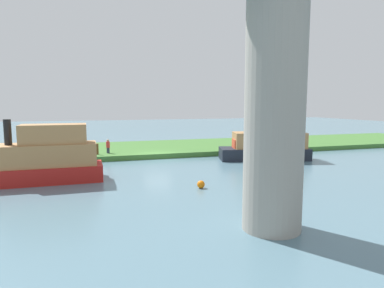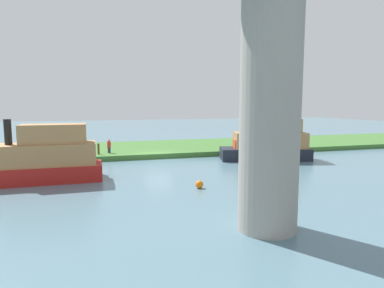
% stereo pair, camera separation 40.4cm
% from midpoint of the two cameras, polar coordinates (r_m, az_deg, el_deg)
% --- Properties ---
extents(ground_plane, '(160.00, 160.00, 0.00)m').
position_cam_midpoint_polar(ground_plane, '(32.79, -5.37, -2.58)').
color(ground_plane, slate).
extents(grassy_bank, '(80.00, 12.00, 0.50)m').
position_cam_midpoint_polar(grassy_bank, '(38.59, -7.13, -0.79)').
color(grassy_bank, '#427533').
rests_on(grassy_bank, ground).
extents(bridge_pylon, '(2.51, 2.51, 10.95)m').
position_cam_midpoint_polar(bridge_pylon, '(14.31, 13.98, 7.04)').
color(bridge_pylon, '#9E998E').
rests_on(bridge_pylon, ground).
extents(person_on_bank, '(0.49, 0.49, 1.39)m').
position_cam_midpoint_polar(person_on_bank, '(34.15, -13.63, -0.33)').
color(person_on_bank, '#2D334C').
rests_on(person_on_bank, grassy_bank).
extents(mooring_post, '(0.20, 0.20, 1.05)m').
position_cam_midpoint_polar(mooring_post, '(33.52, -15.32, -0.81)').
color(mooring_post, brown).
rests_on(mooring_post, grassy_bank).
extents(houseboat_blue, '(8.91, 4.88, 4.33)m').
position_cam_midpoint_polar(houseboat_blue, '(33.06, 13.17, 0.16)').
color(houseboat_blue, '#1E232D').
rests_on(houseboat_blue, ground).
extents(motorboat_red, '(8.55, 2.88, 4.36)m').
position_cam_midpoint_polar(motorboat_red, '(25.24, -23.79, -2.28)').
color(motorboat_red, red).
rests_on(motorboat_red, ground).
extents(riverboat_paddlewheel, '(5.41, 2.87, 1.71)m').
position_cam_midpoint_polar(riverboat_paddlewheel, '(30.44, -21.14, -2.59)').
color(riverboat_paddlewheel, '#195199').
rests_on(riverboat_paddlewheel, ground).
extents(marker_buoy, '(0.50, 0.50, 0.50)m').
position_cam_midpoint_polar(marker_buoy, '(21.54, 1.80, -6.90)').
color(marker_buoy, orange).
rests_on(marker_buoy, ground).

